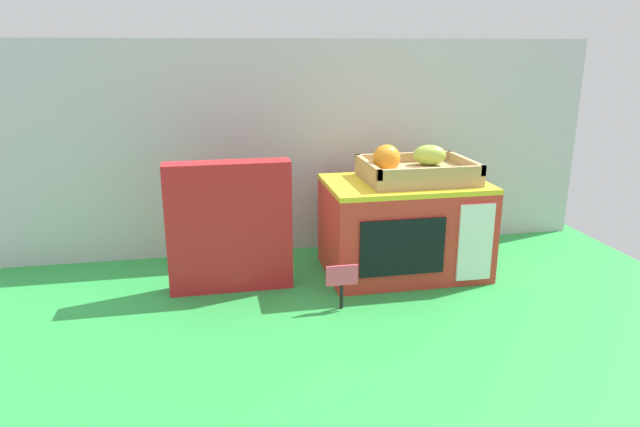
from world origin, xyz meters
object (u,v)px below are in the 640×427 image
at_px(toy_microwave, 404,227).
at_px(cookie_set_box, 230,227).
at_px(price_sign, 342,280).
at_px(food_groups_crate, 414,170).

relative_size(toy_microwave, cookie_set_box, 1.27).
relative_size(cookie_set_box, price_sign, 3.03).
bearing_deg(cookie_set_box, food_groups_crate, 3.89).
distance_m(toy_microwave, cookie_set_box, 0.43).
xyz_separation_m(cookie_set_box, price_sign, (0.23, -0.16, -0.08)).
bearing_deg(toy_microwave, price_sign, -137.83).
bearing_deg(toy_microwave, cookie_set_box, -177.10).
distance_m(food_groups_crate, price_sign, 0.35).
bearing_deg(price_sign, food_groups_crate, 40.33).
height_order(toy_microwave, price_sign, toy_microwave).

